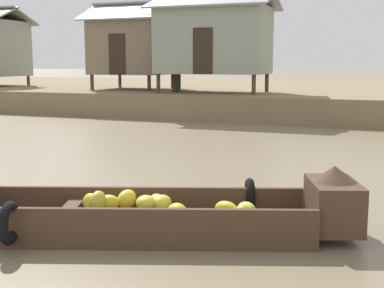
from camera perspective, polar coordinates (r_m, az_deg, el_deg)
ground_plane at (r=11.38m, az=5.09°, el=-2.44°), size 300.00×300.00×0.00m
riverbank_strip at (r=28.80m, az=14.80°, el=5.06°), size 160.00×20.00×0.96m
banana_boat at (r=6.87m, az=-5.47°, el=-7.26°), size 5.52×2.75×0.92m
stilt_house_mid_left at (r=25.17m, az=-6.41°, el=10.60°), size 3.98×3.54×4.01m
stilt_house_mid_right at (r=22.20m, az=2.35°, el=11.25°), size 5.12×3.16×4.03m
vendor_person at (r=22.46m, az=-1.78°, el=7.97°), size 0.44×0.44×1.66m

